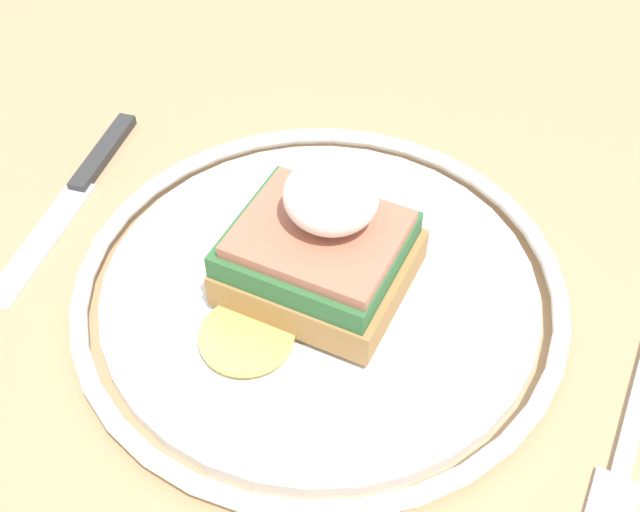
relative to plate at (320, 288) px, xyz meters
name	(u,v)px	position (x,y,z in m)	size (l,w,h in m)	color
dining_table	(359,358)	(-0.01, -0.04, -0.12)	(1.13, 0.76, 0.73)	tan
plate	(320,288)	(0.00, 0.00, 0.00)	(0.28, 0.28, 0.02)	white
sandwich	(320,246)	(0.00, 0.00, 0.04)	(0.10, 0.12, 0.08)	#9E703D
fork	(632,425)	(-0.18, 0.01, -0.01)	(0.02, 0.15, 0.00)	silver
knife	(79,187)	(0.18, -0.01, -0.01)	(0.04, 0.18, 0.01)	#2D2D2D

